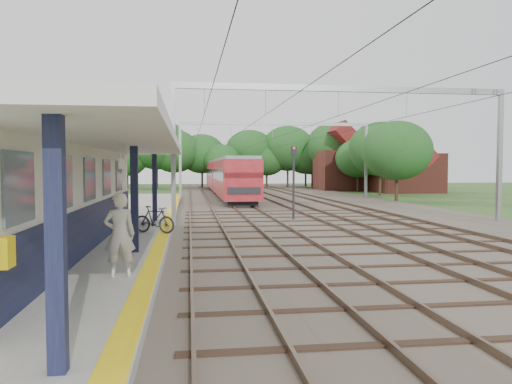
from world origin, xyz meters
TOP-DOWN VIEW (x-y plane):
  - ground at (0.00, 0.00)m, footprint 160.00×160.00m
  - ballast_bed at (4.00, 30.00)m, footprint 18.00×90.00m
  - platform at (-7.50, 14.00)m, footprint 5.00×52.00m
  - yellow_stripe at (-5.25, 14.00)m, footprint 0.45×52.00m
  - station_building at (-8.88, 7.00)m, footprint 3.41×18.00m
  - canopy at (-7.77, 6.00)m, footprint 6.40×20.00m
  - rail_tracks at (1.50, 30.00)m, footprint 11.80×88.00m
  - catenary_system at (3.39, 25.28)m, footprint 17.22×88.00m
  - tree_band at (3.84, 57.12)m, footprint 31.72×30.88m
  - house_near at (21.00, 46.00)m, footprint 7.00×6.12m
  - house_far at (16.00, 52.00)m, footprint 8.00×6.12m
  - person at (-5.89, 2.56)m, footprint 0.79×0.58m
  - bicycle at (-5.61, 10.32)m, footprint 1.78×1.26m
  - train at (-0.50, 41.81)m, footprint 2.75×34.27m
  - signal_post at (1.35, 17.03)m, footprint 0.31×0.28m

SIDE VIEW (x-z plane):
  - ground at x=0.00m, z-range 0.00..0.00m
  - ballast_bed at x=4.00m, z-range 0.00..0.10m
  - platform at x=-7.50m, z-range 0.00..0.35m
  - rail_tracks at x=1.50m, z-range 0.10..0.25m
  - yellow_stripe at x=-5.25m, z-range 0.35..0.36m
  - bicycle at x=-5.61m, z-range 0.35..1.41m
  - person at x=-5.89m, z-range 0.35..2.32m
  - train at x=-0.50m, z-range 0.22..3.84m
  - station_building at x=-8.88m, z-range 0.34..3.74m
  - signal_post at x=1.35m, z-range 0.46..4.51m
  - house_near at x=21.00m, z-range -0.96..6.93m
  - house_far at x=16.00m, z-range -1.09..7.56m
  - canopy at x=-7.77m, z-range 1.92..5.36m
  - tree_band at x=3.84m, z-range 0.51..9.33m
  - catenary_system at x=3.39m, z-range 2.01..9.01m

